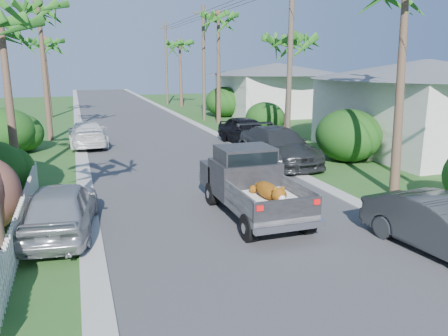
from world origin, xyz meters
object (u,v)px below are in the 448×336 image
object	(u,v)px
palm_r_b	(290,37)
parked_car_ln	(61,209)
palm_r_c	(218,15)
house_right_near	(423,109)
utility_pole_c	(204,63)
parked_car_lf	(87,134)
palm_l_b	(0,20)
utility_pole_d	(166,63)
palm_r_d	(180,42)
utility_pole_b	(290,63)
palm_l_c	(38,4)
pickup_truck	(248,181)
palm_l_d	(44,40)
parked_car_rm	(278,146)
house_right_far	(276,91)
parked_car_rn	(442,226)
parked_car_rf	(246,131)

from	to	relation	value
palm_r_b	parked_car_ln	bearing A→B (deg)	-140.90
palm_r_c	house_right_near	world-z (taller)	palm_r_c
palm_r_c	utility_pole_c	xyz separation A→B (m)	(-0.60, 2.00, -3.51)
parked_car_lf	palm_l_b	size ratio (longest dim) A/B	0.66
utility_pole_d	house_right_near	bearing A→B (deg)	-76.57
palm_r_d	utility_pole_b	xyz separation A→B (m)	(-0.90, -27.00, -2.14)
palm_l_c	utility_pole_c	xyz separation A→B (m)	(11.60, 6.00, -3.31)
pickup_truck	palm_l_d	xyz separation A→B (m)	(-7.03, 28.34, 5.43)
parked_car_lf	palm_l_b	distance (m)	9.33
palm_l_c	palm_l_b	bearing A→B (deg)	-94.57
pickup_truck	utility_pole_b	world-z (taller)	utility_pole_b
parked_car_rm	utility_pole_c	distance (m)	16.83
palm_l_d	utility_pole_d	distance (m)	15.19
parked_car_rm	palm_l_c	xyz separation A→B (m)	(-10.45, 10.36, 7.09)
parked_car_rm	palm_r_b	distance (m)	6.50
parked_car_rm	utility_pole_d	size ratio (longest dim) A/B	0.63
parked_car_ln	palm_l_c	size ratio (longest dim) A/B	0.47
parked_car_ln	palm_r_b	world-z (taller)	palm_r_b
parked_car_lf	utility_pole_c	xyz separation A→B (m)	(9.48, 9.00, 3.89)
parked_car_lf	house_right_near	bearing A→B (deg)	155.94
palm_r_d	palm_r_c	bearing A→B (deg)	-91.23
palm_r_d	house_right_far	xyz separation A→B (m)	(6.50, -10.00, -4.62)
palm_r_b	utility_pole_d	size ratio (longest dim) A/B	0.80
parked_car_lf	palm_l_d	distance (m)	16.28
house_right_far	palm_l_b	bearing A→B (deg)	-137.73
parked_car_rn	parked_car_ln	world-z (taller)	parked_car_ln
pickup_truck	parked_car_rf	xyz separation A→B (m)	(4.32, 11.06, -0.23)
parked_car_ln	house_right_near	world-z (taller)	house_right_near
parked_car_rm	parked_car_ln	world-z (taller)	parked_car_rm
parked_car_rm	parked_car_rf	xyz separation A→B (m)	(0.40, 5.07, -0.04)
pickup_truck	parked_car_rf	world-z (taller)	pickup_truck
house_right_far	utility_pole_d	size ratio (longest dim) A/B	1.00
pickup_truck	palm_r_d	size ratio (longest dim) A/B	0.64
palm_r_b	house_right_far	world-z (taller)	palm_r_b
palm_l_c	parked_car_rn	bearing A→B (deg)	-64.40
palm_l_b	palm_l_d	bearing A→B (deg)	89.22
palm_l_c	house_right_near	distance (m)	22.21
house_right_far	utility_pole_c	size ratio (longest dim) A/B	1.00
parked_car_rm	parked_car_ln	size ratio (longest dim) A/B	1.30
house_right_far	utility_pole_c	bearing A→B (deg)	-164.88
palm_r_d	utility_pole_d	distance (m)	3.79
palm_r_b	palm_l_b	bearing A→B (deg)	-167.38
palm_r_b	palm_r_d	world-z (taller)	palm_r_d
pickup_truck	palm_l_b	size ratio (longest dim) A/B	0.69
palm_l_d	utility_pole_c	xyz separation A→B (m)	(12.10, -6.00, -1.84)
parked_car_rn	utility_pole_b	xyz separation A→B (m)	(1.68, 11.71, 3.91)
pickup_truck	utility_pole_d	world-z (taller)	utility_pole_d
palm_r_b	parked_car_rn	bearing A→B (deg)	-101.05
pickup_truck	palm_r_c	xyz separation A→B (m)	(5.67, 20.34, 7.10)
palm_r_c	pickup_truck	bearing A→B (deg)	-105.58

